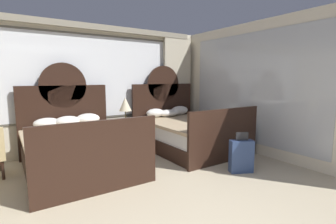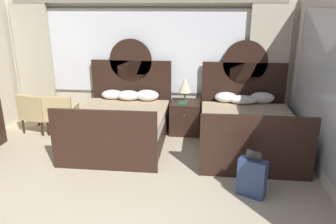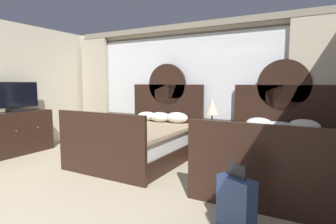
{
  "view_description": "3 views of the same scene",
  "coord_description": "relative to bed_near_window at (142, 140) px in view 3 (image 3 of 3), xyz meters",
  "views": [
    {
      "loc": [
        -1.33,
        -1.41,
        1.56
      ],
      "look_at": [
        0.99,
        2.14,
        0.99
      ],
      "focal_mm": 26.87,
      "sensor_mm": 36.0,
      "label": 1
    },
    {
      "loc": [
        1.18,
        -2.76,
        2.55
      ],
      "look_at": [
        0.64,
        2.24,
        0.87
      ],
      "focal_mm": 34.89,
      "sensor_mm": 36.0,
      "label": 2
    },
    {
      "loc": [
        2.53,
        -1.21,
        1.45
      ],
      "look_at": [
        0.74,
        2.02,
        1.05
      ],
      "focal_mm": 28.73,
      "sensor_mm": 36.0,
      "label": 3
    }
  ],
  "objects": [
    {
      "name": "armchair_by_window_centre",
      "position": [
        -1.87,
        0.33,
        0.06
      ],
      "size": [
        0.66,
        0.66,
        0.82
      ],
      "color": "tan",
      "rests_on": "ground_plane"
    },
    {
      "name": "nightstand_between_beds",
      "position": [
        1.17,
        0.65,
        -0.06
      ],
      "size": [
        0.6,
        0.62,
        0.65
      ],
      "color": "black",
      "rests_on": "ground_plane"
    },
    {
      "name": "wall_back_window",
      "position": [
        0.33,
        1.13,
        1.04
      ],
      "size": [
        5.99,
        0.22,
        2.7
      ],
      "color": "beige",
      "rests_on": "ground_plane"
    },
    {
      "name": "suitcase_on_floor",
      "position": [
        2.23,
        -1.63,
        -0.1
      ],
      "size": [
        0.41,
        0.32,
        0.68
      ],
      "color": "navy",
      "rests_on": "ground_plane"
    },
    {
      "name": "bed_near_mirror",
      "position": [
        2.35,
        -0.0,
        -0.0
      ],
      "size": [
        1.7,
        2.18,
        1.86
      ],
      "color": "black",
      "rests_on": "ground_plane"
    },
    {
      "name": "tv_flatscreen",
      "position": [
        -2.43,
        -0.86,
        0.8
      ],
      "size": [
        0.2,
        0.87,
        0.6
      ],
      "color": "black",
      "rests_on": "dresser_minibar"
    },
    {
      "name": "bed_near_window",
      "position": [
        0.0,
        0.0,
        0.0
      ],
      "size": [
        1.7,
        2.18,
        1.86
      ],
      "color": "black",
      "rests_on": "ground_plane"
    },
    {
      "name": "armchair_by_window_left",
      "position": [
        -1.34,
        0.33,
        0.06
      ],
      "size": [
        0.6,
        0.6,
        0.82
      ],
      "color": "tan",
      "rests_on": "ground_plane"
    },
    {
      "name": "book_on_nightstand",
      "position": [
        1.13,
        0.53,
        0.28
      ],
      "size": [
        0.18,
        0.26,
        0.03
      ],
      "color": "#285133",
      "rests_on": "nightstand_between_beds"
    },
    {
      "name": "table_lamp_on_nightstand",
      "position": [
        1.16,
        0.65,
        0.62
      ],
      "size": [
        0.27,
        0.27,
        0.51
      ],
      "color": "brown",
      "rests_on": "nightstand_between_beds"
    },
    {
      "name": "dresser_minibar",
      "position": [
        -2.45,
        -1.05,
        0.05
      ],
      "size": [
        0.46,
        1.69,
        0.87
      ],
      "color": "black",
      "rests_on": "ground_plane"
    }
  ]
}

